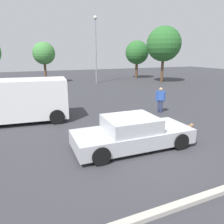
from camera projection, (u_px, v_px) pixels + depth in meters
name	position (u px, v px, depth m)	size (l,w,h in m)	color
ground_plane	(141.00, 147.00, 8.24)	(80.00, 80.00, 0.00)	#38383D
sedan_foreground	(132.00, 133.00, 8.10)	(4.61, 2.04, 1.22)	#B7BABF
dog	(189.00, 127.00, 9.72)	(0.64, 0.31, 0.39)	olive
van_white	(15.00, 100.00, 10.95)	(5.40, 2.68, 2.23)	white
pedestrian	(160.00, 98.00, 12.80)	(0.51, 0.41, 1.55)	navy
parking_curb	(208.00, 195.00, 5.34)	(8.92, 0.20, 0.12)	#B7B2A8
light_post_mid	(96.00, 40.00, 24.63)	(0.44, 0.44, 7.64)	gray
tree_back_left	(44.00, 53.00, 24.95)	(2.61, 2.61, 4.83)	brown
tree_back_center	(137.00, 53.00, 30.21)	(3.30, 3.30, 5.29)	brown
tree_far_right	(164.00, 44.00, 25.53)	(4.14, 4.14, 6.69)	brown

